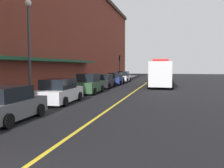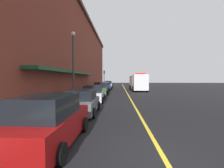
{
  "view_description": "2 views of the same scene",
  "coord_description": "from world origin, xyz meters",
  "px_view_note": "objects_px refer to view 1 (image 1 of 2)",
  "views": [
    {
      "loc": [
        3.57,
        -3.94,
        2.58
      ],
      "look_at": [
        -1.03,
        15.4,
        1.14
      ],
      "focal_mm": 39.69,
      "sensor_mm": 36.0,
      "label": 1
    },
    {
      "loc": [
        -1.38,
        -4.98,
        2.43
      ],
      "look_at": [
        -2.76,
        29.04,
        1.2
      ],
      "focal_mm": 26.32,
      "sensor_mm": 36.0,
      "label": 2
    }
  ],
  "objects_px": {
    "parked_car_6": "(123,77)",
    "street_lamp_left": "(29,40)",
    "parked_car_2": "(60,92)",
    "parking_meter_3": "(60,84)",
    "parked_car_1": "(7,105)",
    "parked_car_4": "(105,81)",
    "parked_car_5": "(116,79)",
    "parking_meter_2": "(50,86)",
    "traffic_light_near": "(120,63)",
    "parked_car_3": "(89,84)",
    "box_truck": "(161,74)"
  },
  "relations": [
    {
      "from": "parked_car_6",
      "to": "street_lamp_left",
      "type": "xyz_separation_m",
      "value": [
        -2.04,
        -24.15,
        3.58
      ]
    },
    {
      "from": "parked_car_2",
      "to": "parking_meter_3",
      "type": "relative_size",
      "value": 3.6
    },
    {
      "from": "parking_meter_3",
      "to": "parked_car_2",
      "type": "bearing_deg",
      "value": -65.15
    },
    {
      "from": "parked_car_1",
      "to": "parked_car_6",
      "type": "distance_m",
      "value": 29.51
    },
    {
      "from": "parked_car_4",
      "to": "parked_car_6",
      "type": "distance_m",
      "value": 11.25
    },
    {
      "from": "parked_car_1",
      "to": "parking_meter_3",
      "type": "distance_m",
      "value": 8.98
    },
    {
      "from": "parked_car_5",
      "to": "parking_meter_2",
      "type": "bearing_deg",
      "value": 172.96
    },
    {
      "from": "parked_car_4",
      "to": "parking_meter_3",
      "type": "relative_size",
      "value": 3.57
    },
    {
      "from": "parking_meter_2",
      "to": "parking_meter_3",
      "type": "distance_m",
      "value": 1.71
    },
    {
      "from": "parked_car_5",
      "to": "street_lamp_left",
      "type": "xyz_separation_m",
      "value": [
        -1.99,
        -18.49,
        3.62
      ]
    },
    {
      "from": "parked_car_4",
      "to": "parked_car_5",
      "type": "height_order",
      "value": "parked_car_5"
    },
    {
      "from": "parked_car_1",
      "to": "parked_car_6",
      "type": "height_order",
      "value": "parked_car_6"
    },
    {
      "from": "parked_car_1",
      "to": "parking_meter_2",
      "type": "distance_m",
      "value": 7.29
    },
    {
      "from": "parked_car_2",
      "to": "traffic_light_near",
      "type": "distance_m",
      "value": 27.42
    },
    {
      "from": "street_lamp_left",
      "to": "parked_car_4",
      "type": "bearing_deg",
      "value": 81.56
    },
    {
      "from": "parked_car_2",
      "to": "parked_car_6",
      "type": "xyz_separation_m",
      "value": [
        0.04,
        23.68,
        0.02
      ]
    },
    {
      "from": "parked_car_1",
      "to": "traffic_light_near",
      "type": "xyz_separation_m",
      "value": [
        -1.42,
        33.12,
        2.38
      ]
    },
    {
      "from": "parking_meter_3",
      "to": "traffic_light_near",
      "type": "bearing_deg",
      "value": 89.85
    },
    {
      "from": "traffic_light_near",
      "to": "parked_car_5",
      "type": "bearing_deg",
      "value": -81.81
    },
    {
      "from": "parked_car_6",
      "to": "street_lamp_left",
      "type": "bearing_deg",
      "value": 174.58
    },
    {
      "from": "parked_car_1",
      "to": "parked_car_6",
      "type": "bearing_deg",
      "value": -0.6
    },
    {
      "from": "parked_car_3",
      "to": "parking_meter_3",
      "type": "distance_m",
      "value": 3.69
    },
    {
      "from": "parked_car_1",
      "to": "street_lamp_left",
      "type": "distance_m",
      "value": 6.8
    },
    {
      "from": "parked_car_3",
      "to": "parked_car_5",
      "type": "bearing_deg",
      "value": -2.03
    },
    {
      "from": "parked_car_1",
      "to": "box_truck",
      "type": "xyz_separation_m",
      "value": [
        6.24,
        21.21,
        0.82
      ]
    },
    {
      "from": "parked_car_1",
      "to": "street_lamp_left",
      "type": "bearing_deg",
      "value": 20.54
    },
    {
      "from": "parked_car_1",
      "to": "traffic_light_near",
      "type": "distance_m",
      "value": 33.23
    },
    {
      "from": "parked_car_3",
      "to": "parking_meter_3",
      "type": "height_order",
      "value": "parked_car_3"
    },
    {
      "from": "parking_meter_2",
      "to": "street_lamp_left",
      "type": "xyz_separation_m",
      "value": [
        -0.6,
        -1.77,
        3.34
      ]
    },
    {
      "from": "parked_car_5",
      "to": "street_lamp_left",
      "type": "height_order",
      "value": "street_lamp_left"
    },
    {
      "from": "parked_car_2",
      "to": "parked_car_3",
      "type": "height_order",
      "value": "parked_car_3"
    },
    {
      "from": "parking_meter_2",
      "to": "street_lamp_left",
      "type": "relative_size",
      "value": 0.19
    },
    {
      "from": "parked_car_4",
      "to": "parked_car_1",
      "type": "bearing_deg",
      "value": 178.67
    },
    {
      "from": "parked_car_3",
      "to": "parked_car_6",
      "type": "height_order",
      "value": "parked_car_3"
    },
    {
      "from": "parked_car_2",
      "to": "parked_car_6",
      "type": "distance_m",
      "value": 23.68
    },
    {
      "from": "traffic_light_near",
      "to": "street_lamp_left",
      "type": "bearing_deg",
      "value": -91.37
    },
    {
      "from": "parked_car_4",
      "to": "parked_car_6",
      "type": "bearing_deg",
      "value": -2.5
    },
    {
      "from": "parked_car_1",
      "to": "parked_car_5",
      "type": "bearing_deg",
      "value": -0.47
    },
    {
      "from": "parked_car_5",
      "to": "parking_meter_2",
      "type": "relative_size",
      "value": 3.62
    },
    {
      "from": "parked_car_3",
      "to": "traffic_light_near",
      "type": "xyz_separation_m",
      "value": [
        -1.34,
        20.86,
        2.28
      ]
    },
    {
      "from": "parked_car_1",
      "to": "traffic_light_near",
      "type": "bearing_deg",
      "value": 1.77
    },
    {
      "from": "parked_car_5",
      "to": "parked_car_1",
      "type": "bearing_deg",
      "value": 177.95
    },
    {
      "from": "parked_car_4",
      "to": "street_lamp_left",
      "type": "relative_size",
      "value": 0.68
    },
    {
      "from": "parked_car_4",
      "to": "box_truck",
      "type": "bearing_deg",
      "value": -67.15
    },
    {
      "from": "parked_car_4",
      "to": "parked_car_5",
      "type": "relative_size",
      "value": 0.99
    },
    {
      "from": "parked_car_5",
      "to": "parked_car_3",
      "type": "bearing_deg",
      "value": 177.78
    },
    {
      "from": "parked_car_3",
      "to": "parking_meter_2",
      "type": "relative_size",
      "value": 3.44
    },
    {
      "from": "parking_meter_3",
      "to": "parked_car_6",
      "type": "bearing_deg",
      "value": 86.02
    },
    {
      "from": "parked_car_1",
      "to": "parked_car_4",
      "type": "relative_size",
      "value": 0.9
    },
    {
      "from": "parking_meter_2",
      "to": "street_lamp_left",
      "type": "bearing_deg",
      "value": -108.72
    }
  ]
}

